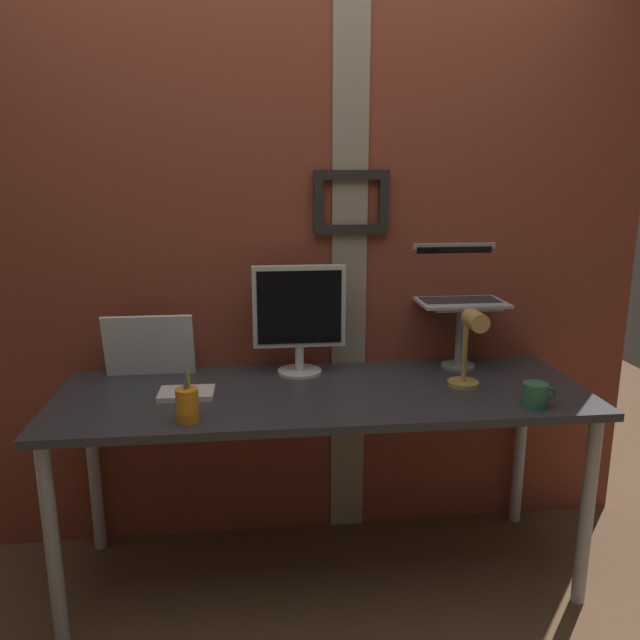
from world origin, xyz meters
TOP-DOWN VIEW (x-y plane):
  - ground_plane at (0.00, 0.00)m, footprint 6.00×6.00m
  - brick_wall_back at (0.00, 0.44)m, footprint 3.01×0.16m
  - desk at (0.08, 0.04)m, footprint 1.99×0.69m
  - monitor at (0.01, 0.26)m, footprint 0.37×0.18m
  - laptop_stand at (0.68, 0.26)m, footprint 0.28×0.22m
  - laptop at (0.68, 0.33)m, footprint 0.36×0.29m
  - whiteboard_panel at (-0.59, 0.29)m, footprint 0.35×0.07m
  - desk_lamp at (0.63, -0.02)m, footprint 0.12×0.20m
  - pen_cup at (-0.39, -0.21)m, footprint 0.07×0.07m
  - coffee_mug at (0.80, -0.21)m, footprint 0.12×0.09m
  - paper_clutter_stack at (-0.42, 0.04)m, footprint 0.20×0.14m

SIDE VIEW (x-z plane):
  - ground_plane at x=0.00m, z-range 0.00..0.00m
  - desk at x=0.08m, z-range 0.31..1.09m
  - paper_clutter_stack at x=-0.42m, z-range 0.78..0.80m
  - coffee_mug at x=0.80m, z-range 0.78..0.86m
  - pen_cup at x=-0.39m, z-range 0.75..0.92m
  - whiteboard_panel at x=-0.59m, z-range 0.77..1.03m
  - laptop_stand at x=0.68m, z-range 0.82..1.09m
  - desk_lamp at x=0.63m, z-range 0.81..1.12m
  - monitor at x=0.01m, z-range 0.81..1.25m
  - laptop at x=0.68m, z-range 0.99..1.23m
  - brick_wall_back at x=0.00m, z-range 0.00..2.39m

